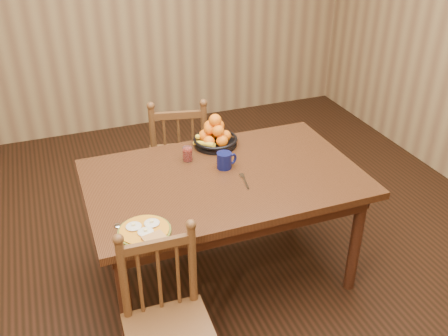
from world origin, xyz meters
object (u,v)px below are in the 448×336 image
object	(u,v)px
chair_near	(168,326)
breakfast_plate	(145,231)
dining_table	(224,188)
chair_far	(179,158)
fruit_bowl	(215,136)
coffee_mug	(225,160)

from	to	relation	value
chair_near	breakfast_plate	distance (m)	0.47
dining_table	chair_near	size ratio (longest dim) A/B	1.80
dining_table	breakfast_plate	xyz separation A→B (m)	(-0.56, -0.38, 0.10)
chair_far	fruit_bowl	bearing A→B (deg)	120.20
chair_far	dining_table	bearing A→B (deg)	106.41
chair_far	fruit_bowl	distance (m)	0.57
dining_table	coffee_mug	bearing A→B (deg)	65.86
chair_far	chair_near	size ratio (longest dim) A/B	1.07
chair_near	breakfast_plate	world-z (taller)	chair_near
fruit_bowl	breakfast_plate	bearing A→B (deg)	-129.96
breakfast_plate	chair_near	bearing A→B (deg)	-88.57
dining_table	coffee_mug	distance (m)	0.16
chair_near	coffee_mug	bearing A→B (deg)	55.20
chair_near	dining_table	bearing A→B (deg)	53.93
chair_near	fruit_bowl	world-z (taller)	fruit_bowl
chair_near	fruit_bowl	size ratio (longest dim) A/B	3.07
dining_table	breakfast_plate	distance (m)	0.68
chair_far	chair_near	world-z (taller)	chair_far
chair_near	fruit_bowl	distance (m)	1.32
breakfast_plate	coffee_mug	xyz separation A→B (m)	(0.59, 0.46, 0.04)
chair_near	coffee_mug	world-z (taller)	chair_near
coffee_mug	fruit_bowl	distance (m)	0.30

